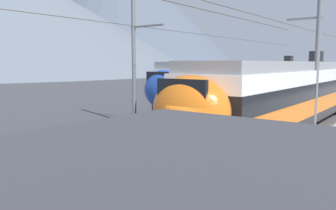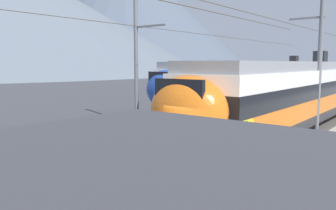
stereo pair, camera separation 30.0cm
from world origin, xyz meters
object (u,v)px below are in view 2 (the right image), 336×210
(train_far_track, at_px, (274,80))
(catenary_mast_mid, at_px, (318,52))
(platform_sign, at_px, (245,147))
(train_near_platform, at_px, (300,90))
(catenary_mast_far_side, at_px, (138,55))

(train_far_track, xyz_separation_m, catenary_mast_mid, (-13.17, -7.33, 2.08))
(catenary_mast_mid, relative_size, platform_sign, 19.47)
(catenary_mast_mid, xyz_separation_m, platform_sign, (-11.35, -1.60, -2.36))
(train_far_track, bearing_deg, train_near_platform, -152.39)
(train_near_platform, distance_m, train_far_track, 12.90)
(platform_sign, bearing_deg, catenary_mast_far_side, 53.34)
(train_near_platform, relative_size, train_far_track, 0.70)
(train_far_track, bearing_deg, platform_sign, -159.98)
(train_near_platform, bearing_deg, train_far_track, 27.61)
(train_near_platform, xyz_separation_m, platform_sign, (-13.09, -2.96, -0.27))
(train_far_track, height_order, platform_sign, train_far_track)
(train_near_platform, relative_size, platform_sign, 10.79)
(train_near_platform, relative_size, catenary_mast_mid, 0.55)
(train_near_platform, bearing_deg, catenary_mast_mid, -142.08)
(train_near_platform, height_order, catenary_mast_mid, catenary_mast_mid)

